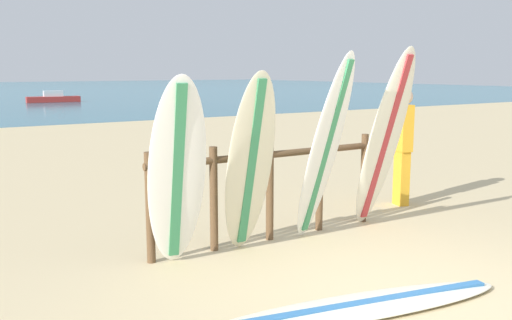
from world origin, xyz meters
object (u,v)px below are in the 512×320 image
Objects in this scene: surfboard_rack at (270,181)px; beachgoer_standing at (403,142)px; surfboard_leaning_far_left at (177,174)px; surfboard_leaning_center_left at (325,149)px; surfboard_leaning_left at (250,163)px; surfboard_leaning_center at (384,140)px; small_boat_offshore at (53,98)px; surfboard_lying_on_sand at (361,306)px.

beachgoer_standing reaches higher than surfboard_rack.
surfboard_leaning_far_left is 1.79m from surfboard_leaning_center_left.
surfboard_leaning_center is (1.86, -0.12, 0.14)m from surfboard_leaning_left.
surfboard_leaning_far_left is 0.88m from surfboard_leaning_left.
surfboard_leaning_center_left is at bearing -159.22° from beachgoer_standing.
surfboard_leaning_far_left is 0.89× the size of surfboard_leaning_center_left.
surfboard_leaning_center_left is 31.58m from small_boat_offshore.
surfboard_leaning_far_left is at bearing 116.71° from surfboard_lying_on_sand.
surfboard_leaning_left is 31.58m from small_boat_offshore.
surfboard_leaning_far_left is 4.01m from beachgoer_standing.
surfboard_rack is at bearing 14.74° from surfboard_leaning_far_left.
surfboard_lying_on_sand is 33.31m from small_boat_offshore.
surfboard_rack is 1.57× the size of surfboard_leaning_far_left.
surfboard_leaning_left is 2.01m from surfboard_lying_on_sand.
surfboard_rack is 1.41m from surfboard_leaning_far_left.
surfboard_lying_on_sand is 1.63× the size of beachgoer_standing.
surfboard_leaning_left reaches higher than surfboard_lying_on_sand.
surfboard_rack is 1.55× the size of surfboard_leaning_left.
surfboard_leaning_center is 1.32× the size of beachgoer_standing.
surfboard_leaning_center_left is 0.79× the size of surfboard_lying_on_sand.
surfboard_leaning_left reaches higher than surfboard_leaning_far_left.
surfboard_lying_on_sand is (-0.02, -1.76, -0.96)m from surfboard_leaning_left.
surfboard_leaning_left is at bearing -167.51° from beachgoer_standing.
surfboard_leaning_center reaches higher than surfboard_leaning_center_left.
surfboard_leaning_far_left reaches higher than beachgoer_standing.
surfboard_leaning_left is at bearing 3.23° from surfboard_leaning_far_left.
small_boat_offshore is at bearing 81.31° from surfboard_rack.
surfboard_leaning_center_left is at bearing -97.76° from small_boat_offshore.
surfboard_leaning_left is at bearing 89.51° from surfboard_lying_on_sand.
surfboard_leaning_left is 0.88× the size of surfboard_leaning_center.
surfboard_lying_on_sand is 4.04m from beachgoer_standing.
small_boat_offshore is (3.32, 31.27, -0.88)m from surfboard_leaning_center.
surfboard_leaning_far_left is 2.14m from surfboard_lying_on_sand.
surfboard_leaning_far_left is at bearing -169.52° from beachgoer_standing.
surfboard_leaning_left is at bearing -146.81° from surfboard_rack.
surfboard_lying_on_sand is 0.87× the size of small_boat_offshore.
surfboard_leaning_center_left is 0.95m from surfboard_leaning_center.
small_boat_offshore is (5.18, 31.14, -0.74)m from surfboard_leaning_left.
surfboard_leaning_center is at bearing -3.85° from surfboard_leaning_left.
beachgoer_standing is at bearing 20.78° from surfboard_leaning_center_left.
surfboard_leaning_center is 1.47m from beachgoer_standing.
surfboard_rack is 2.65m from beachgoer_standing.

